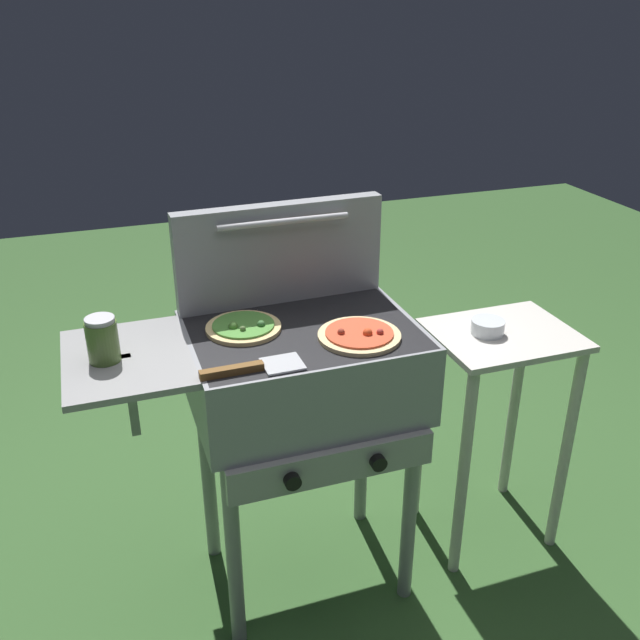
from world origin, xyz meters
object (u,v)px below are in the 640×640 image
Objects in this scene: prep_table at (496,394)px; topping_bowl_near at (488,327)px; pizza_veggie at (243,327)px; sauce_jar at (102,340)px; pizza_pepperoni at (359,335)px; grill at (299,375)px; spatula at (253,368)px.

prep_table is 7.56× the size of topping_bowl_near.
prep_table is (0.82, -0.05, -0.35)m from pizza_veggie.
sauce_jar is 1.15m from topping_bowl_near.
prep_table is (0.53, 0.10, -0.35)m from pizza_pepperoni.
grill is 1.23× the size of prep_table.
topping_bowl_near is at bearing 169.95° from prep_table.
pizza_pepperoni is 0.32m from pizza_veggie.
spatula is (0.34, -0.17, -0.05)m from sauce_jar.
pizza_veggie is 0.77m from topping_bowl_near.
sauce_jar is 0.39m from spatula.
spatula reaches higher than grill.
grill is 3.68× the size of spatula.
pizza_pepperoni is 0.29× the size of prep_table.
spatula is 0.82m from topping_bowl_near.
spatula is at bearing -167.95° from prep_table.
pizza_veggie is 1.75× the size of sauce_jar.
pizza_veggie reaches higher than topping_bowl_near.
topping_bowl_near is at bearing 13.20° from pizza_pepperoni.
sauce_jar reaches higher than pizza_veggie.
grill is at bearing 45.41° from spatula.
sauce_jar is at bearing 153.21° from spatula.
sauce_jar is at bearing -179.63° from prep_table.
prep_table is at bearing 12.05° from spatula.
pizza_veggie is 0.89m from prep_table.
pizza_veggie is at bearing 177.08° from topping_bowl_near.
spatula is at bearing -26.79° from sauce_jar.
pizza_veggie reaches higher than grill.
sauce_jar is 1.16× the size of topping_bowl_near.
topping_bowl_near is (1.14, 0.02, -0.15)m from sauce_jar.
sauce_jar reaches higher than grill.
topping_bowl_near is (0.76, -0.04, -0.10)m from pizza_veggie.
grill is 4.24× the size of pizza_pepperoni.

